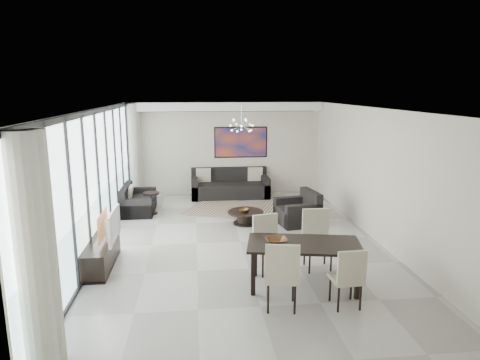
{
  "coord_description": "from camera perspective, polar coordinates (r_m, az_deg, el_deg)",
  "views": [
    {
      "loc": [
        -0.96,
        -8.87,
        3.3
      ],
      "look_at": [
        0.06,
        0.67,
        1.25
      ],
      "focal_mm": 32.0,
      "sensor_mm": 36.0,
      "label": 1
    }
  ],
  "objects": [
    {
      "name": "side_table",
      "position": [
        11.7,
        -11.73,
        -2.55
      ],
      "size": [
        0.43,
        0.43,
        0.59
      ],
      "color": "black",
      "rests_on": "floor"
    },
    {
      "name": "sofa_main",
      "position": [
        13.33,
        -1.34,
        -0.97
      ],
      "size": [
        2.39,
        0.98,
        0.87
      ],
      "color": "black",
      "rests_on": "floor"
    },
    {
      "name": "loveseat",
      "position": [
        12.0,
        -13.53,
        -3.0
      ],
      "size": [
        0.83,
        1.48,
        0.74
      ],
      "color": "black",
      "rests_on": "floor"
    },
    {
      "name": "window_wall",
      "position": [
        9.25,
        -17.82,
        0.05
      ],
      "size": [
        0.37,
        8.95,
        2.9
      ],
      "color": "silver",
      "rests_on": "floor"
    },
    {
      "name": "soffit",
      "position": [
        13.22,
        -2.0,
        9.76
      ],
      "size": [
        5.98,
        0.4,
        0.26
      ],
      "primitive_type": "cube",
      "color": "white",
      "rests_on": "room_shell"
    },
    {
      "name": "dining_table",
      "position": [
        7.31,
        8.52,
        -8.95
      ],
      "size": [
        2.01,
        1.27,
        0.78
      ],
      "color": "black",
      "rests_on": "floor"
    },
    {
      "name": "dining_chair_ne",
      "position": [
        8.17,
        10.19,
        -7.15
      ],
      "size": [
        0.52,
        0.52,
        1.1
      ],
      "color": "#BCB69C",
      "rests_on": "floor"
    },
    {
      "name": "rug",
      "position": [
        11.98,
        -0.75,
        -3.9
      ],
      "size": [
        2.92,
        2.62,
        0.01
      ],
      "primitive_type": "cube",
      "rotation": [
        0.0,
        0.0,
        -0.39
      ],
      "color": "black",
      "rests_on": "floor"
    },
    {
      "name": "dining_chair_nw",
      "position": [
        7.93,
        3.63,
        -7.86
      ],
      "size": [
        0.57,
        0.57,
        1.05
      ],
      "color": "#BCB69C",
      "rests_on": "floor"
    },
    {
      "name": "chandelier",
      "position": [
        11.48,
        0.19,
        7.32
      ],
      "size": [
        0.66,
        0.66,
        0.71
      ],
      "color": "silver",
      "rests_on": "room_shell"
    },
    {
      "name": "tv_console",
      "position": [
        8.59,
        -18.05,
        -9.39
      ],
      "size": [
        0.45,
        1.58,
        0.49
      ],
      "primitive_type": "cube",
      "color": "black",
      "rests_on": "floor"
    },
    {
      "name": "dining_chair_se",
      "position": [
        6.8,
        14.29,
        -12.12
      ],
      "size": [
        0.47,
        0.47,
        0.97
      ],
      "color": "#BCB69C",
      "rests_on": "floor"
    },
    {
      "name": "armchair",
      "position": [
        10.78,
        7.83,
        -4.32
      ],
      "size": [
        1.07,
        1.12,
        0.82
      ],
      "color": "black",
      "rests_on": "floor"
    },
    {
      "name": "dining_chair_sw",
      "position": [
        6.54,
        5.59,
        -12.05
      ],
      "size": [
        0.58,
        0.58,
        1.1
      ],
      "color": "#BCB69C",
      "rests_on": "floor"
    },
    {
      "name": "television",
      "position": [
        8.43,
        -17.14,
        -5.85
      ],
      "size": [
        0.14,
        1.01,
        0.58
      ],
      "primitive_type": "imported",
      "rotation": [
        0.0,
        0.0,
        1.57
      ],
      "color": "gray",
      "rests_on": "tv_console"
    },
    {
      "name": "bowl_coffee",
      "position": [
        10.58,
        0.55,
        -4.09
      ],
      "size": [
        0.27,
        0.27,
        0.08
      ],
      "primitive_type": "imported",
      "rotation": [
        0.0,
        0.0,
        0.05
      ],
      "color": "brown",
      "rests_on": "coffee_table"
    },
    {
      "name": "painting",
      "position": [
        13.52,
        0.11,
        5.05
      ],
      "size": [
        1.68,
        0.04,
        0.98
      ],
      "primitive_type": "cube",
      "color": "#BF441A",
      "rests_on": "room_shell"
    },
    {
      "name": "coffee_table",
      "position": [
        10.7,
        0.75,
        -4.9
      ],
      "size": [
        0.9,
        0.9,
        0.32
      ],
      "color": "black",
      "rests_on": "floor"
    },
    {
      "name": "bowl_dining",
      "position": [
        7.2,
        4.87,
        -8.09
      ],
      "size": [
        0.37,
        0.37,
        0.09
      ],
      "primitive_type": "imported",
      "rotation": [
        0.0,
        0.0,
        -0.01
      ],
      "color": "brown",
      "rests_on": "dining_table"
    },
    {
      "name": "room_shell",
      "position": [
        9.17,
        2.92,
        0.41
      ],
      "size": [
        6.0,
        9.0,
        2.9
      ],
      "color": "#A8A39B",
      "rests_on": "ground"
    }
  ]
}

